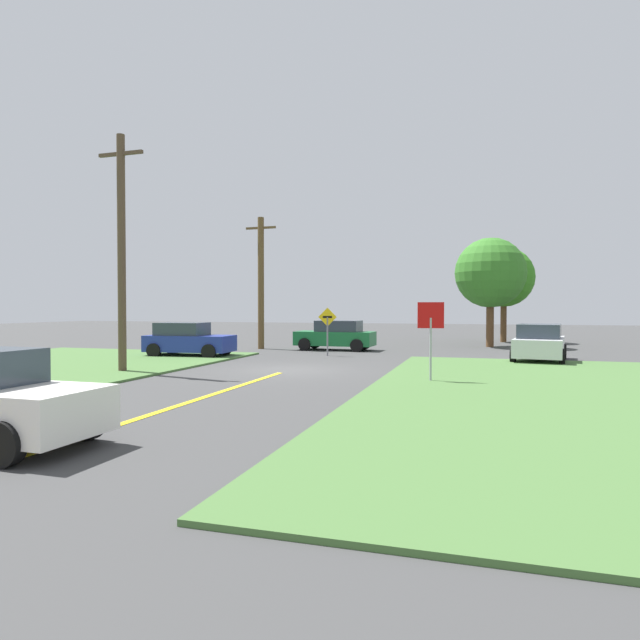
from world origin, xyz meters
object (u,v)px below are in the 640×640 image
at_px(stop_sign, 431,326).
at_px(car_on_crossroad, 540,343).
at_px(utility_pole_mid, 261,282).
at_px(direction_sign, 327,326).
at_px(car_approaching_junction, 336,335).
at_px(parked_car_near_building, 188,340).
at_px(pine_tree_center, 490,273).
at_px(utility_pole_near, 122,251).
at_px(oak_tree_left, 504,277).

bearing_deg(stop_sign, car_on_crossroad, -124.13).
distance_m(car_on_crossroad, utility_pole_mid, 15.00).
distance_m(stop_sign, direction_sign, 9.93).
bearing_deg(car_approaching_junction, parked_car_near_building, 47.88).
bearing_deg(stop_sign, car_approaching_junction, -70.92).
height_order(car_approaching_junction, direction_sign, direction_sign).
bearing_deg(car_on_crossroad, parked_car_near_building, 107.63).
xyz_separation_m(stop_sign, car_on_crossroad, (3.91, 8.24, -0.96)).
bearing_deg(parked_car_near_building, car_approaching_junction, 42.56).
height_order(direction_sign, pine_tree_center, pine_tree_center).
bearing_deg(car_on_crossroad, utility_pole_near, 129.33).
bearing_deg(oak_tree_left, utility_pole_mid, -142.67).
height_order(utility_pole_mid, direction_sign, utility_pole_mid).
distance_m(utility_pole_mid, oak_tree_left, 16.80).
xyz_separation_m(car_approaching_junction, oak_tree_left, (9.05, 9.89, 3.56)).
xyz_separation_m(car_on_crossroad, utility_pole_mid, (-14.36, 3.13, 2.98)).
bearing_deg(utility_pole_near, oak_tree_left, 58.12).
bearing_deg(car_on_crossroad, pine_tree_center, 21.74).
bearing_deg(utility_pole_mid, stop_sign, -47.40).
distance_m(parked_car_near_building, direction_sign, 6.67).
relative_size(utility_pole_near, direction_sign, 3.64).
relative_size(utility_pole_near, oak_tree_left, 1.33).
distance_m(parked_car_near_building, utility_pole_mid, 6.50).
relative_size(utility_pole_mid, pine_tree_center, 1.15).
bearing_deg(car_approaching_junction, pine_tree_center, -146.74).
height_order(car_on_crossroad, car_approaching_junction, same).
relative_size(parked_car_near_building, oak_tree_left, 0.65).
relative_size(stop_sign, parked_car_near_building, 0.60).
bearing_deg(car_on_crossroad, utility_pole_mid, 86.39).
distance_m(car_approaching_junction, direction_sign, 3.59).
height_order(utility_pole_near, oak_tree_left, utility_pole_near).
distance_m(car_on_crossroad, pine_tree_center, 9.32).
relative_size(car_on_crossroad, direction_sign, 1.97).
distance_m(car_on_crossroad, parked_car_near_building, 15.93).
xyz_separation_m(utility_pole_near, utility_pole_mid, (0.35, 11.85, -0.57)).
height_order(car_on_crossroad, utility_pole_near, utility_pole_near).
relative_size(car_approaching_junction, direction_sign, 1.86).
height_order(car_approaching_junction, utility_pole_mid, utility_pole_mid).
relative_size(car_approaching_junction, oak_tree_left, 0.68).
relative_size(parked_car_near_building, pine_tree_center, 0.64).
bearing_deg(stop_sign, parked_car_near_building, -34.72).
height_order(direction_sign, oak_tree_left, oak_tree_left).
height_order(car_approaching_junction, utility_pole_near, utility_pole_near).
height_order(parked_car_near_building, utility_pole_mid, utility_pole_mid).
xyz_separation_m(car_on_crossroad, pine_tree_center, (-1.95, 8.39, 3.56)).
height_order(parked_car_near_building, oak_tree_left, oak_tree_left).
xyz_separation_m(car_approaching_junction, pine_tree_center, (8.12, 4.97, 3.56)).
height_order(utility_pole_mid, oak_tree_left, utility_pole_mid).
relative_size(stop_sign, utility_pole_mid, 0.34).
relative_size(utility_pole_mid, oak_tree_left, 1.16).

